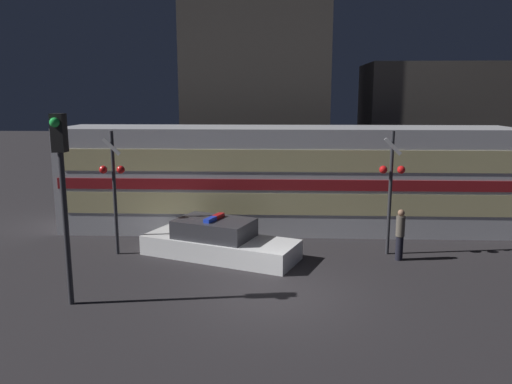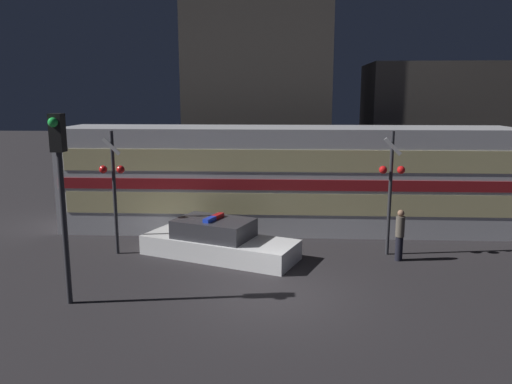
{
  "view_description": "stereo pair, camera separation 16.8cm",
  "coord_description": "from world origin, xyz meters",
  "px_view_note": "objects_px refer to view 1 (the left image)",
  "views": [
    {
      "loc": [
        0.05,
        -12.33,
        5.11
      ],
      "look_at": [
        -0.69,
        4.91,
        1.77
      ],
      "focal_mm": 35.0,
      "sensor_mm": 36.0,
      "label": 1
    },
    {
      "loc": [
        0.22,
        -12.32,
        5.11
      ],
      "look_at": [
        -0.69,
        4.91,
        1.77
      ],
      "focal_mm": 35.0,
      "sensor_mm": 36.0,
      "label": 2
    }
  ],
  "objects_px": {
    "train": "(286,178)",
    "police_car": "(219,242)",
    "pedestrian": "(400,234)",
    "traffic_light_corner": "(62,175)",
    "crossing_signal_near": "(391,183)"
  },
  "relations": [
    {
      "from": "train",
      "to": "pedestrian",
      "type": "distance_m",
      "value": 5.32
    },
    {
      "from": "police_car",
      "to": "pedestrian",
      "type": "xyz_separation_m",
      "value": [
        5.74,
        -0.1,
        0.35
      ]
    },
    {
      "from": "train",
      "to": "crossing_signal_near",
      "type": "relative_size",
      "value": 4.23
    },
    {
      "from": "crossing_signal_near",
      "to": "train",
      "type": "bearing_deg",
      "value": 135.38
    },
    {
      "from": "train",
      "to": "police_car",
      "type": "relative_size",
      "value": 3.21
    },
    {
      "from": "traffic_light_corner",
      "to": "police_car",
      "type": "bearing_deg",
      "value": 50.26
    },
    {
      "from": "police_car",
      "to": "crossing_signal_near",
      "type": "bearing_deg",
      "value": 26.24
    },
    {
      "from": "police_car",
      "to": "pedestrian",
      "type": "bearing_deg",
      "value": 20.53
    },
    {
      "from": "train",
      "to": "police_car",
      "type": "bearing_deg",
      "value": -120.65
    },
    {
      "from": "pedestrian",
      "to": "crossing_signal_near",
      "type": "distance_m",
      "value": 1.64
    },
    {
      "from": "train",
      "to": "pedestrian",
      "type": "relative_size",
      "value": 10.41
    },
    {
      "from": "police_car",
      "to": "crossing_signal_near",
      "type": "relative_size",
      "value": 1.32
    },
    {
      "from": "police_car",
      "to": "train",
      "type": "bearing_deg",
      "value": 80.87
    },
    {
      "from": "police_car",
      "to": "crossing_signal_near",
      "type": "distance_m",
      "value": 5.83
    },
    {
      "from": "crossing_signal_near",
      "to": "traffic_light_corner",
      "type": "relative_size",
      "value": 0.86
    }
  ]
}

